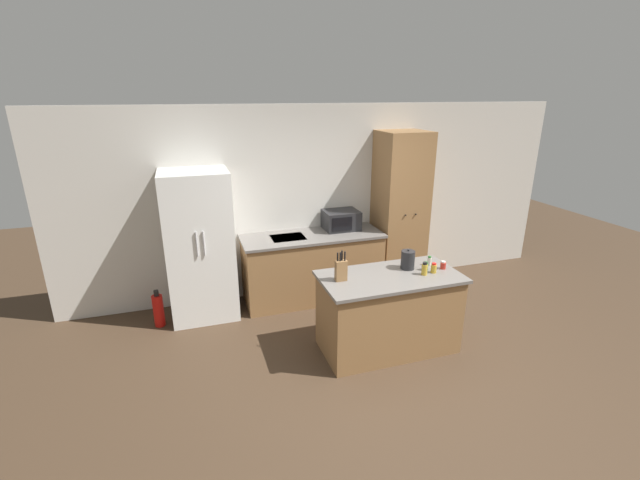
# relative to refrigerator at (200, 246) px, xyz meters

# --- Properties ---
(ground_plane) EXTENTS (14.00, 14.00, 0.00)m
(ground_plane) POSITION_rel_refrigerator_xyz_m (1.77, -1.96, -0.93)
(ground_plane) COLOR #423021
(wall_back) EXTENTS (7.20, 0.06, 2.60)m
(wall_back) POSITION_rel_refrigerator_xyz_m (1.77, 0.37, 0.37)
(wall_back) COLOR beige
(wall_back) RESTS_ON ground_plane
(refrigerator) EXTENTS (0.80, 0.71, 1.87)m
(refrigerator) POSITION_rel_refrigerator_xyz_m (0.00, 0.00, 0.00)
(refrigerator) COLOR white
(refrigerator) RESTS_ON ground_plane
(back_counter) EXTENTS (1.90, 0.70, 0.93)m
(back_counter) POSITION_rel_refrigerator_xyz_m (1.46, 0.01, -0.47)
(back_counter) COLOR olive
(back_counter) RESTS_ON ground_plane
(pantry_cabinet) EXTENTS (0.65, 0.63, 2.25)m
(pantry_cabinet) POSITION_rel_refrigerator_xyz_m (2.77, 0.04, 0.19)
(pantry_cabinet) COLOR olive
(pantry_cabinet) RESTS_ON ground_plane
(kitchen_island) EXTENTS (1.52, 0.78, 0.89)m
(kitchen_island) POSITION_rel_refrigerator_xyz_m (1.89, -1.44, -0.49)
(kitchen_island) COLOR olive
(kitchen_island) RESTS_ON ground_plane
(microwave) EXTENTS (0.47, 0.39, 0.26)m
(microwave) POSITION_rel_refrigerator_xyz_m (1.92, 0.13, 0.12)
(microwave) COLOR #232326
(microwave) RESTS_ON back_counter
(knife_block) EXTENTS (0.12, 0.07, 0.33)m
(knife_block) POSITION_rel_refrigerator_xyz_m (1.34, -1.40, 0.07)
(knife_block) COLOR olive
(knife_block) RESTS_ON kitchen_island
(spice_bottle_tall_dark) EXTENTS (0.05, 0.05, 0.10)m
(spice_bottle_tall_dark) POSITION_rel_refrigerator_xyz_m (2.32, -1.43, -0.00)
(spice_bottle_tall_dark) COLOR #337033
(spice_bottle_tall_dark) RESTS_ON kitchen_island
(spice_bottle_short_red) EXTENTS (0.06, 0.06, 0.09)m
(spice_bottle_short_red) POSITION_rel_refrigerator_xyz_m (2.53, -1.45, -0.01)
(spice_bottle_short_red) COLOR #B2281E
(spice_bottle_short_red) RESTS_ON kitchen_island
(spice_bottle_amber_oil) EXTENTS (0.04, 0.04, 0.11)m
(spice_bottle_amber_oil) POSITION_rel_refrigerator_xyz_m (2.44, -1.31, 0.00)
(spice_bottle_amber_oil) COLOR beige
(spice_bottle_amber_oil) RESTS_ON kitchen_island
(spice_bottle_green_herb) EXTENTS (0.06, 0.06, 0.14)m
(spice_bottle_green_herb) POSITION_rel_refrigerator_xyz_m (2.24, -1.53, 0.02)
(spice_bottle_green_herb) COLOR gold
(spice_bottle_green_herb) RESTS_ON kitchen_island
(spice_bottle_pale_salt) EXTENTS (0.06, 0.06, 0.11)m
(spice_bottle_pale_salt) POSITION_rel_refrigerator_xyz_m (2.37, -1.51, 0.00)
(spice_bottle_pale_salt) COLOR gold
(spice_bottle_pale_salt) RESTS_ON kitchen_island
(kettle) EXTENTS (0.15, 0.15, 0.23)m
(kettle) POSITION_rel_refrigerator_xyz_m (2.15, -1.33, 0.06)
(kettle) COLOR #232326
(kettle) RESTS_ON kitchen_island
(fire_extinguisher) EXTENTS (0.13, 0.13, 0.48)m
(fire_extinguisher) POSITION_rel_refrigerator_xyz_m (-0.56, -0.14, -0.72)
(fire_extinguisher) COLOR red
(fire_extinguisher) RESTS_ON ground_plane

